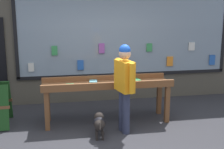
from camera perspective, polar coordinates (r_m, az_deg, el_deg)
ground_plane at (r=5.81m, az=0.51°, el=-11.62°), size 40.00×40.00×0.00m
shopfront_facade at (r=7.67m, az=-2.74°, el=8.33°), size 8.69×0.29×3.63m
display_table_main at (r=6.37m, az=-0.93°, el=-2.32°), size 2.63×0.69×0.91m
person_browsing at (r=5.78m, az=2.30°, el=-1.35°), size 0.32×0.65×1.69m
small_dog at (r=5.78m, az=-2.33°, el=-8.76°), size 0.25×0.57×0.41m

